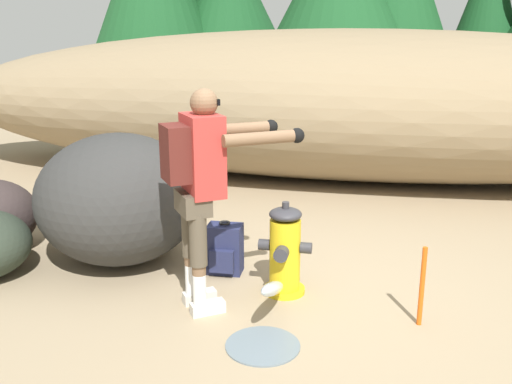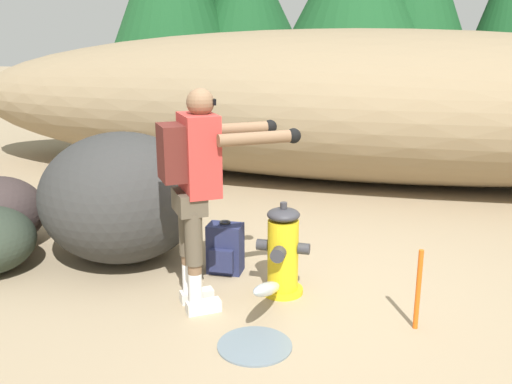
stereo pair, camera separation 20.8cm
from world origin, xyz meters
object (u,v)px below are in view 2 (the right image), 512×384
spare_backpack (225,249)px  survey_stake (418,290)px  boulder_large (122,196)px  fire_hydrant (283,252)px  utility_worker (199,174)px

spare_backpack → survey_stake: survey_stake is taller
survey_stake → spare_backpack: bearing=160.1°
spare_backpack → boulder_large: size_ratio=0.30×
boulder_large → survey_stake: (2.65, -0.69, -0.29)m
fire_hydrant → utility_worker: size_ratio=0.46×
boulder_large → survey_stake: size_ratio=2.60×
spare_backpack → survey_stake: 1.73m
utility_worker → boulder_large: utility_worker is taller
utility_worker → boulder_large: size_ratio=1.07×
utility_worker → spare_backpack: bearing=56.8°
spare_backpack → survey_stake: size_ratio=0.78×
survey_stake → boulder_large: bearing=165.5°
fire_hydrant → spare_backpack: 0.66m
utility_worker → boulder_large: 1.39m
fire_hydrant → survey_stake: bearing=-16.6°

